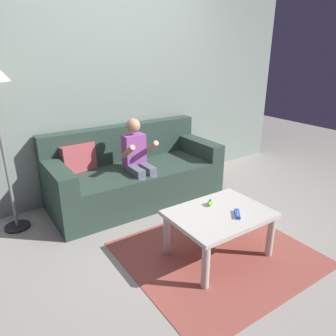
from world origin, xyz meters
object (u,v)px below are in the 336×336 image
(nunchuk_lime, at_px, (210,203))
(couch, at_px, (134,175))
(coffee_table, at_px, (219,219))
(person_seated_on_couch, at_px, (138,159))
(game_remote_blue_near_edge, at_px, (237,214))

(nunchuk_lime, bearing_deg, couch, 94.72)
(coffee_table, relative_size, nunchuk_lime, 7.99)
(person_seated_on_couch, distance_m, nunchuk_lime, 1.03)
(couch, bearing_deg, person_seated_on_couch, -99.56)
(couch, distance_m, person_seated_on_couch, 0.32)
(person_seated_on_couch, height_order, nunchuk_lime, person_seated_on_couch)
(person_seated_on_couch, bearing_deg, couch, 80.44)
(couch, height_order, nunchuk_lime, couch)
(person_seated_on_couch, xyz_separation_m, nunchuk_lime, (0.13, -1.02, -0.13))
(couch, xyz_separation_m, person_seated_on_couch, (-0.03, -0.18, 0.26))
(game_remote_blue_near_edge, xyz_separation_m, nunchuk_lime, (-0.06, 0.26, 0.01))
(coffee_table, bearing_deg, person_seated_on_couch, 95.53)
(coffee_table, distance_m, nunchuk_lime, 0.17)
(couch, height_order, coffee_table, couch)
(game_remote_blue_near_edge, bearing_deg, nunchuk_lime, 103.86)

